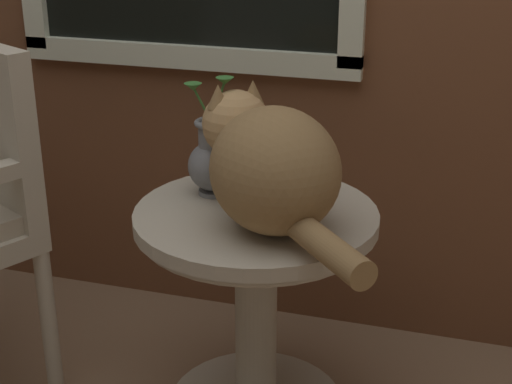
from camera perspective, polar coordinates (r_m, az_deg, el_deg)
The scene contains 3 objects.
wicker_side_table at distance 1.96m, azimuth 0.00°, elevation -6.48°, with size 0.60×0.60×0.59m.
cat at distance 1.74m, azimuth 1.06°, elevation 1.99°, with size 0.50×0.53×0.30m.
pewter_vase_with_ivy at distance 1.94m, azimuth -3.22°, elevation 2.46°, with size 0.13×0.13×0.31m.
Camera 1 is at (0.65, -1.39, 1.35)m, focal length 54.13 mm.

